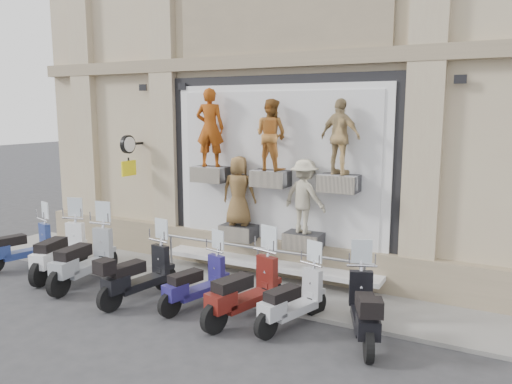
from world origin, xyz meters
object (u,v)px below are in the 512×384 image
scooter_g (293,288)px  scooter_h (365,296)px  scooter_c (83,246)px  clock_sign_bracket (129,150)px  scooter_b (59,239)px  scooter_e (196,272)px  scooter_a (21,236)px  scooter_d (138,263)px  guard_rail (258,268)px  scooter_f (244,277)px

scooter_g → scooter_h: 1.26m
scooter_c → clock_sign_bracket: bearing=95.7°
scooter_b → scooter_h: (7.13, -0.01, -0.07)m
scooter_e → scooter_a: bearing=-166.2°
scooter_b → scooter_h: scooter_b is taller
scooter_d → scooter_h: scooter_d is taller
scooter_a → scooter_g: bearing=15.7°
guard_rail → scooter_h: 3.02m
scooter_a → scooter_b: (1.33, -0.01, 0.09)m
scooter_b → scooter_c: size_ratio=0.98×
guard_rail → scooter_c: bearing=-156.1°
scooter_c → scooter_d: bearing=-11.6°
scooter_f → scooter_a: bearing=-166.8°
scooter_e → scooter_g: scooter_g is taller
scooter_f → scooter_g: scooter_f is taller
scooter_c → scooter_h: scooter_c is taller
scooter_a → scooter_f: (6.31, -0.21, 0.06)m
scooter_c → scooter_g: size_ratio=1.19×
scooter_e → scooter_h: size_ratio=0.92×
scooter_h → guard_rail: bearing=131.3°
guard_rail → scooter_e: 1.59m
guard_rail → scooter_g: size_ratio=2.81×
scooter_b → clock_sign_bracket: bearing=58.6°
guard_rail → scooter_d: (-1.81, -1.70, 0.32)m
scooter_h → clock_sign_bracket: bearing=142.6°
scooter_g → scooter_h: bearing=20.8°
scooter_c → scooter_f: size_ratio=1.05×
scooter_f → scooter_h: 2.16m
clock_sign_bracket → scooter_h: bearing=-15.5°
scooter_d → scooter_g: scooter_d is taller
scooter_b → scooter_g: size_ratio=1.18×
guard_rail → clock_sign_bracket: 4.57m
clock_sign_bracket → guard_rail: bearing=-6.8°
scooter_f → scooter_g: (0.89, 0.13, -0.10)m
clock_sign_bracket → scooter_b: clock_sign_bracket is taller
scooter_b → scooter_h: bearing=-14.6°
scooter_e → scooter_c: bearing=-163.2°
clock_sign_bracket → scooter_e: bearing=-30.2°
scooter_c → scooter_d: 1.68m
guard_rail → scooter_f: scooter_f is taller
guard_rail → scooter_e: (-0.59, -1.46, 0.26)m
guard_rail → scooter_h: (2.68, -1.36, 0.32)m
scooter_a → scooter_g: (7.20, -0.08, -0.04)m
scooter_f → scooter_g: bearing=23.3°
scooter_a → scooter_e: (5.19, -0.12, -0.05)m
guard_rail → scooter_b: size_ratio=2.39×
scooter_d → clock_sign_bracket: bearing=143.7°
scooter_b → scooter_h: 7.13m
scooter_g → scooter_e: bearing=-161.1°
clock_sign_bracket → scooter_d: (2.09, -2.17, -2.01)m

